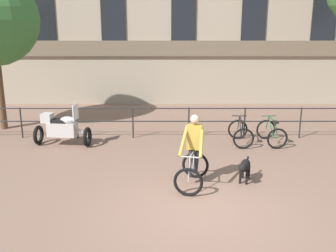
# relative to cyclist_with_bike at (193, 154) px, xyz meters

# --- Properties ---
(ground_plane) EXTENTS (60.00, 60.00, 0.00)m
(ground_plane) POSITION_rel_cyclist_with_bike_xyz_m (0.09, -1.33, -0.76)
(ground_plane) COLOR #7A5B4C
(canal_railing) EXTENTS (15.05, 0.05, 1.05)m
(canal_railing) POSITION_rel_cyclist_with_bike_xyz_m (0.09, 3.87, -0.05)
(canal_railing) COLOR #232326
(canal_railing) RESTS_ON ground_plane
(cyclist_with_bike) EXTENTS (0.91, 1.29, 1.70)m
(cyclist_with_bike) POSITION_rel_cyclist_with_bike_xyz_m (0.00, 0.00, 0.00)
(cyclist_with_bike) COLOR black
(cyclist_with_bike) RESTS_ON ground_plane
(dog) EXTENTS (0.45, 0.92, 0.59)m
(dog) POSITION_rel_cyclist_with_bike_xyz_m (1.27, 0.11, -0.35)
(dog) COLOR black
(dog) RESTS_ON ground_plane
(parked_motorcycle) EXTENTS (1.80, 0.83, 1.35)m
(parked_motorcycle) POSITION_rel_cyclist_with_bike_xyz_m (-3.96, 3.06, -0.20)
(parked_motorcycle) COLOR black
(parked_motorcycle) RESTS_ON ground_plane
(parked_bicycle_near_lamp) EXTENTS (0.67, 1.11, 0.86)m
(parked_bicycle_near_lamp) POSITION_rel_cyclist_with_bike_xyz_m (1.73, 3.22, -0.41)
(parked_bicycle_near_lamp) COLOR black
(parked_bicycle_near_lamp) RESTS_ON ground_plane
(parked_bicycle_mid_left) EXTENTS (0.76, 1.17, 0.86)m
(parked_bicycle_mid_left) POSITION_rel_cyclist_with_bike_xyz_m (2.72, 3.22, -0.41)
(parked_bicycle_mid_left) COLOR black
(parked_bicycle_mid_left) RESTS_ON ground_plane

